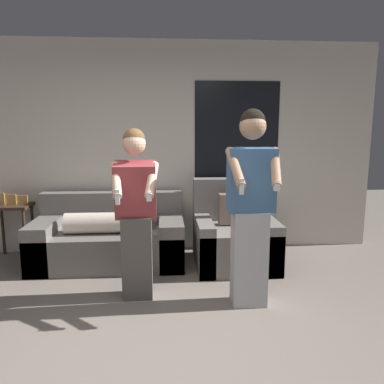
{
  "coord_description": "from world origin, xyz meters",
  "views": [
    {
      "loc": [
        0.14,
        -2.3,
        1.62
      ],
      "look_at": [
        0.39,
        1.04,
        1.04
      ],
      "focal_mm": 35.0,
      "sensor_mm": 36.0,
      "label": 1
    }
  ],
  "objects_px": {
    "side_table": "(12,214)",
    "person_left": "(136,214)",
    "armchair": "(234,237)",
    "couch": "(110,239)",
    "person_right": "(251,207)"
  },
  "relations": [
    {
      "from": "couch",
      "to": "armchair",
      "type": "height_order",
      "value": "armchair"
    },
    {
      "from": "person_left",
      "to": "armchair",
      "type": "bearing_deg",
      "value": 37.97
    },
    {
      "from": "side_table",
      "to": "person_left",
      "type": "xyz_separation_m",
      "value": [
        1.62,
        -1.24,
        0.27
      ]
    },
    {
      "from": "person_left",
      "to": "person_right",
      "type": "relative_size",
      "value": 0.91
    },
    {
      "from": "armchair",
      "to": "person_left",
      "type": "height_order",
      "value": "person_left"
    },
    {
      "from": "armchair",
      "to": "side_table",
      "type": "xyz_separation_m",
      "value": [
        -2.71,
        0.39,
        0.23
      ]
    },
    {
      "from": "side_table",
      "to": "person_left",
      "type": "height_order",
      "value": "person_left"
    },
    {
      "from": "couch",
      "to": "armchair",
      "type": "distance_m",
      "value": 1.49
    },
    {
      "from": "couch",
      "to": "side_table",
      "type": "bearing_deg",
      "value": 168.68
    },
    {
      "from": "side_table",
      "to": "person_left",
      "type": "relative_size",
      "value": 0.52
    },
    {
      "from": "armchair",
      "to": "side_table",
      "type": "relative_size",
      "value": 1.19
    },
    {
      "from": "person_left",
      "to": "couch",
      "type": "bearing_deg",
      "value": 111.77
    },
    {
      "from": "person_left",
      "to": "person_right",
      "type": "distance_m",
      "value": 1.06
    },
    {
      "from": "side_table",
      "to": "person_right",
      "type": "xyz_separation_m",
      "value": [
        2.65,
        -1.44,
        0.36
      ]
    },
    {
      "from": "side_table",
      "to": "armchair",
      "type": "bearing_deg",
      "value": -8.22
    }
  ]
}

